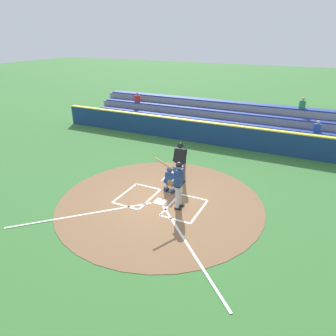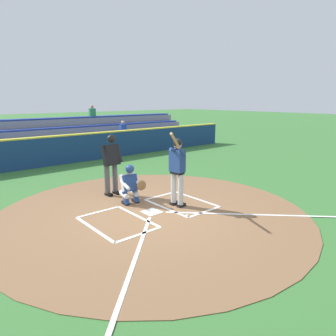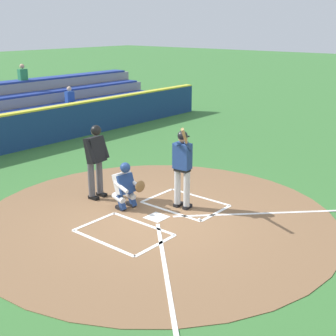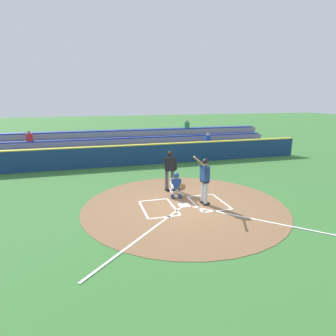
% 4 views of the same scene
% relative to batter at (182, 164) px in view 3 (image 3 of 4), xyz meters
% --- Properties ---
extents(ground_plane, '(120.00, 120.00, 0.00)m').
position_rel_batter_xyz_m(ground_plane, '(0.81, -0.09, -1.10)').
color(ground_plane, '#387033').
extents(dirt_circle, '(8.00, 8.00, 0.01)m').
position_rel_batter_xyz_m(dirt_circle, '(0.81, -0.09, -1.09)').
color(dirt_circle, brown).
rests_on(dirt_circle, ground).
extents(home_plate_and_chalk, '(7.93, 4.91, 0.01)m').
position_rel_batter_xyz_m(home_plate_and_chalk, '(0.81, 0.79, -1.08)').
color(home_plate_and_chalk, white).
rests_on(home_plate_and_chalk, dirt_circle).
extents(batter, '(0.90, 0.77, 2.13)m').
position_rel_batter_xyz_m(batter, '(0.00, 0.00, 0.00)').
color(batter, '#BCBCBC').
rests_on(batter, ground).
extents(catcher, '(0.59, 0.65, 1.13)m').
position_rel_batter_xyz_m(catcher, '(0.83, -1.03, -0.51)').
color(catcher, black).
rests_on(catcher, ground).
extents(plate_umpire, '(0.59, 0.43, 1.86)m').
position_rel_batter_xyz_m(plate_umpire, '(0.82, -2.05, -0.02)').
color(plate_umpire, '#4C4C51').
rests_on(plate_umpire, ground).
extents(baseball, '(0.07, 0.07, 0.07)m').
position_rel_batter_xyz_m(baseball, '(0.34, 0.76, -1.06)').
color(baseball, white).
rests_on(baseball, ground).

